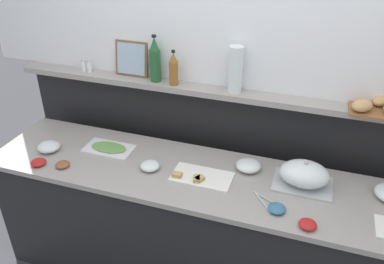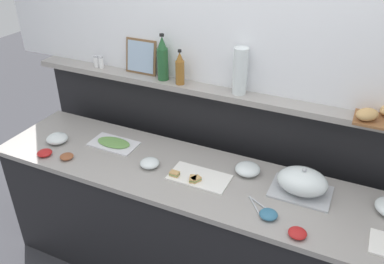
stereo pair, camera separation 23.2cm
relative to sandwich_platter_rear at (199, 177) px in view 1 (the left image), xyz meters
The scene contains 20 objects.
ground_plane 1.10m from the sandwich_platter_rear, 88.85° to the left, with size 12.00×12.00×0.00m, color #38383D.
buffet_counter 0.45m from the sandwich_platter_rear, 65.67° to the left, with size 2.78×0.65×0.89m.
back_ledge_unit 0.57m from the sandwich_platter_rear, 88.63° to the left, with size 3.00×0.22×1.28m.
sandwich_platter_rear is the anchor object (origin of this frame).
cold_cuts_platter 0.69m from the sandwich_platter_rear, behind, with size 0.33×0.19×0.02m.
serving_cloche 0.61m from the sandwich_platter_rear, 12.31° to the left, with size 0.34×0.24×0.17m.
glass_bowl_large 0.32m from the sandwich_platter_rear, 34.67° to the left, with size 0.16×0.16×0.06m.
glass_bowl_medium 1.05m from the sandwich_platter_rear, behind, with size 0.15×0.15×0.06m.
glass_bowl_extra 0.32m from the sandwich_platter_rear, behind, with size 0.12×0.12×0.05m.
condiment_bowl_teal 1.03m from the sandwich_platter_rear, 169.20° to the right, with size 0.10×0.10×0.03m, color red.
condiment_bowl_dark 0.69m from the sandwich_platter_rear, 18.61° to the right, with size 0.09×0.09×0.03m, color red.
condiment_bowl_red 0.51m from the sandwich_platter_rear, 17.01° to the right, with size 0.10×0.10×0.03m, color teal.
condiment_bowl_cream 0.87m from the sandwich_platter_rear, 169.21° to the right, with size 0.09×0.09×0.03m, color brown.
serving_tongs 0.42m from the sandwich_platter_rear, 12.30° to the right, with size 0.17×0.15×0.01m.
vinegar_bottle_amber 0.72m from the sandwich_platter_rear, 126.71° to the left, with size 0.06×0.06×0.24m.
wine_bottle_green 0.83m from the sandwich_platter_rear, 135.53° to the left, with size 0.08×0.08×0.32m.
salt_shaker 1.19m from the sandwich_platter_rear, 156.12° to the left, with size 0.03×0.03×0.09m.
pepper_shaker 1.16m from the sandwich_platter_rear, 155.17° to the left, with size 0.03×0.03×0.09m.
framed_picture 0.96m from the sandwich_platter_rear, 143.18° to the left, with size 0.24×0.05×0.24m.
water_carafe 0.70m from the sandwich_platter_rear, 79.22° to the left, with size 0.09×0.09×0.30m, color silver.
Camera 1 is at (0.56, -1.87, 2.33)m, focal length 37.06 mm.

